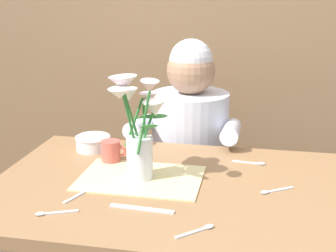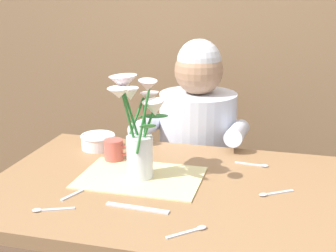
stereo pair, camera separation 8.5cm
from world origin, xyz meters
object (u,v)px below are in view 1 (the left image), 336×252
flower_vase (138,124)px  ceramic_bowl (93,142)px  dinner_knife (142,209)px  coffee_cup (111,151)px  seated_person (189,165)px

flower_vase → ceramic_bowl: size_ratio=2.58×
flower_vase → ceramic_bowl: 0.38m
ceramic_bowl → flower_vase: bearing=-44.4°
dinner_knife → coffee_cup: size_ratio=2.04×
flower_vase → ceramic_bowl: (-0.25, 0.24, -0.16)m
ceramic_bowl → dinner_knife: ceramic_bowl is taller
dinner_knife → coffee_cup: coffee_cup is taller
ceramic_bowl → coffee_cup: bearing=-45.9°
flower_vase → ceramic_bowl: bearing=135.6°
seated_person → coffee_cup: seated_person is taller
coffee_cup → flower_vase: bearing=-43.2°
dinner_knife → coffee_cup: bearing=123.3°
flower_vase → dinner_knife: size_ratio=1.85×
seated_person → dinner_knife: size_ratio=5.97×
dinner_knife → coffee_cup: 0.40m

